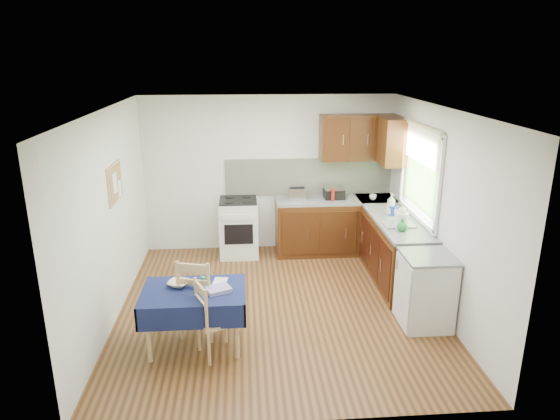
{
  "coord_description": "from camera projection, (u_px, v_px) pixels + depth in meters",
  "views": [
    {
      "loc": [
        -0.42,
        -5.71,
        3.11
      ],
      "look_at": [
        0.03,
        0.16,
        1.25
      ],
      "focal_mm": 32.0,
      "sensor_mm": 36.0,
      "label": 1
    }
  ],
  "objects": [
    {
      "name": "soap_bottle_a",
      "position": [
        391.0,
        204.0,
        7.09
      ],
      "size": [
        0.15,
        0.15,
        0.31
      ],
      "primitive_type": "imported",
      "rotation": [
        0.0,
        0.0,
        0.33
      ],
      "color": "silver",
      "rests_on": "worktop_right"
    },
    {
      "name": "worktop_back",
      "position": [
        336.0,
        200.0,
        7.92
      ],
      "size": [
        1.9,
        0.6,
        0.04
      ],
      "primitive_type": "cube",
      "color": "slate",
      "rests_on": "base_cabinets"
    },
    {
      "name": "sandwich_press",
      "position": [
        334.0,
        193.0,
        7.92
      ],
      "size": [
        0.31,
        0.27,
        0.18
      ],
      "rotation": [
        0.0,
        0.0,
        0.08
      ],
      "color": "black",
      "rests_on": "worktop_back"
    },
    {
      "name": "corkboard",
      "position": [
        115.0,
        183.0,
        6.06
      ],
      "size": [
        0.04,
        0.62,
        0.47
      ],
      "color": "tan",
      "rests_on": "wall_left"
    },
    {
      "name": "ceiling",
      "position": [
        278.0,
        109.0,
        5.64
      ],
      "size": [
        4.0,
        4.2,
        0.02
      ],
      "primitive_type": "cube",
      "color": "white",
      "rests_on": "wall_back"
    },
    {
      "name": "dish_rack",
      "position": [
        399.0,
        224.0,
        6.69
      ],
      "size": [
        0.4,
        0.3,
        0.19
      ],
      "rotation": [
        0.0,
        0.0,
        -0.1
      ],
      "color": "gray",
      "rests_on": "worktop_right"
    },
    {
      "name": "splashback",
      "position": [
        309.0,
        176.0,
        8.07
      ],
      "size": [
        2.7,
        0.02,
        0.6
      ],
      "primitive_type": "cube",
      "color": "beige",
      "rests_on": "wall_back"
    },
    {
      "name": "chair_far",
      "position": [
        198.0,
        295.0,
        5.6
      ],
      "size": [
        0.53,
        0.53,
        0.97
      ],
      "rotation": [
        0.0,
        0.0,
        2.88
      ],
      "color": "tan",
      "rests_on": "ground"
    },
    {
      "name": "base_cabinets",
      "position": [
        361.0,
        238.0,
        7.56
      ],
      "size": [
        1.9,
        2.3,
        0.86
      ],
      "color": "black",
      "rests_on": "ground"
    },
    {
      "name": "floor",
      "position": [
        278.0,
        307.0,
        6.4
      ],
      "size": [
        4.2,
        4.2,
        0.0
      ],
      "primitive_type": "plane",
      "color": "#442812",
      "rests_on": "ground"
    },
    {
      "name": "sauce_bottle",
      "position": [
        333.0,
        195.0,
        7.75
      ],
      "size": [
        0.05,
        0.05,
        0.21
      ],
      "primitive_type": "cylinder",
      "color": "red",
      "rests_on": "worktop_back"
    },
    {
      "name": "worktop_corner",
      "position": [
        376.0,
        199.0,
        7.97
      ],
      "size": [
        0.6,
        0.6,
        0.04
      ],
      "primitive_type": "cube",
      "color": "slate",
      "rests_on": "base_cabinets"
    },
    {
      "name": "dining_table",
      "position": [
        194.0,
        299.0,
        5.39
      ],
      "size": [
        1.12,
        0.76,
        0.67
      ],
      "rotation": [
        0.0,
        0.0,
        0.37
      ],
      "color": "#0D1237",
      "rests_on": "ground"
    },
    {
      "name": "plate_bowl",
      "position": [
        179.0,
        283.0,
        5.46
      ],
      "size": [
        0.28,
        0.28,
        0.06
      ],
      "primitive_type": "imported",
      "rotation": [
        0.0,
        0.0,
        -0.29
      ],
      "color": "beige",
      "rests_on": "dining_table"
    },
    {
      "name": "kettle",
      "position": [
        401.0,
        219.0,
        6.54
      ],
      "size": [
        0.17,
        0.17,
        0.29
      ],
      "color": "silver",
      "rests_on": "worktop_right"
    },
    {
      "name": "tea_towel",
      "position": [
        218.0,
        289.0,
        5.33
      ],
      "size": [
        0.31,
        0.28,
        0.04
      ],
      "primitive_type": "cube",
      "rotation": [
        0.0,
        0.0,
        0.4
      ],
      "color": "navy",
      "rests_on": "dining_table"
    },
    {
      "name": "chair_near",
      "position": [
        213.0,
        317.0,
        5.24
      ],
      "size": [
        0.51,
        0.51,
        0.87
      ],
      "rotation": [
        0.0,
        0.0,
        1.99
      ],
      "color": "tan",
      "rests_on": "ground"
    },
    {
      "name": "window",
      "position": [
        420.0,
        166.0,
        6.71
      ],
      "size": [
        0.04,
        1.48,
        1.26
      ],
      "color": "#2F4F20",
      "rests_on": "wall_right"
    },
    {
      "name": "wall_left",
      "position": [
        109.0,
        218.0,
        5.88
      ],
      "size": [
        0.02,
        4.2,
        2.5
      ],
      "primitive_type": "cube",
      "color": "silver",
      "rests_on": "ground"
    },
    {
      "name": "yellow_packet",
      "position": [
        334.0,
        193.0,
        7.95
      ],
      "size": [
        0.13,
        0.09,
        0.16
      ],
      "primitive_type": "cube",
      "rotation": [
        0.0,
        0.0,
        -0.05
      ],
      "color": "gold",
      "rests_on": "worktop_back"
    },
    {
      "name": "cup",
      "position": [
        373.0,
        197.0,
        7.85
      ],
      "size": [
        0.12,
        0.12,
        0.09
      ],
      "primitive_type": "imported",
      "rotation": [
        0.0,
        0.0,
        -0.12
      ],
      "color": "silver",
      "rests_on": "worktop_back"
    },
    {
      "name": "wall_right",
      "position": [
        439.0,
        210.0,
        6.17
      ],
      "size": [
        0.02,
        4.2,
        2.5
      ],
      "primitive_type": "cube",
      "color": "silver",
      "rests_on": "ground"
    },
    {
      "name": "wall_back",
      "position": [
        269.0,
        174.0,
        8.02
      ],
      "size": [
        4.0,
        0.02,
        2.5
      ],
      "primitive_type": "cube",
      "color": "silver",
      "rests_on": "ground"
    },
    {
      "name": "soap_bottle_c",
      "position": [
        402.0,
        225.0,
        6.45
      ],
      "size": [
        0.16,
        0.16,
        0.17
      ],
      "primitive_type": "imported",
      "rotation": [
        0.0,
        0.0,
        3.4
      ],
      "color": "#217B2C",
      "rests_on": "worktop_right"
    },
    {
      "name": "soap_bottle_b",
      "position": [
        393.0,
        208.0,
        7.09
      ],
      "size": [
        0.13,
        0.13,
        0.2
      ],
      "primitive_type": "imported",
      "rotation": [
        0.0,
        0.0,
        2.48
      ],
      "color": "#1B389E",
      "rests_on": "worktop_right"
    },
    {
      "name": "stove",
      "position": [
        239.0,
        227.0,
        7.93
      ],
      "size": [
        0.6,
        0.61,
        0.92
      ],
      "color": "silver",
      "rests_on": "ground"
    },
    {
      "name": "toaster",
      "position": [
        297.0,
        194.0,
        7.82
      ],
      "size": [
        0.28,
        0.17,
        0.21
      ],
      "rotation": [
        0.0,
        0.0,
        -0.15
      ],
      "color": "#B0B0B5",
      "rests_on": "worktop_back"
    },
    {
      "name": "worktop_right",
      "position": [
        398.0,
        222.0,
        6.88
      ],
      "size": [
        0.6,
        1.7,
        0.04
      ],
      "primitive_type": "cube",
      "color": "slate",
      "rests_on": "base_cabinets"
    },
    {
      "name": "wall_front",
      "position": [
        297.0,
        294.0,
        4.02
      ],
      "size": [
        4.0,
        0.02,
        2.5
      ],
      "primitive_type": "cube",
      "color": "silver",
      "rests_on": "ground"
    },
    {
      "name": "book",
      "position": [
        213.0,
        282.0,
        5.55
      ],
      "size": [
        0.18,
        0.23,
        0.02
      ],
      "primitive_type": "imported",
      "rotation": [
        0.0,
        0.0,
        -0.17
      ],
      "color": "white",
      "rests_on": "dining_table"
    },
    {
      "name": "spice_jar",
      "position": [
        203.0,
        281.0,
        5.49
      ],
      "size": [
        0.04,
        0.04,
        0.09
      ],
      "primitive_type": "cylinder",
      "color": "green",
      "rests_on": "dining_table"
    },
    {
      "name": "fridge",
      "position": [
        426.0,
        290.0,
        5.87
      ],
      "size": [
        0.58,
        0.6,
        0.89
      ],
      "color": "silver",
      "rests_on": "ground"
    },
    {
      "name": "upper_cabinets",
      "position": [
        368.0,
        139.0,
        7.66
      ],
      "size": [
        1.2,
        0.85,
        0.7
      ],
      "color": "black",
      "rests_on": "wall_back"
    }
  ]
}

